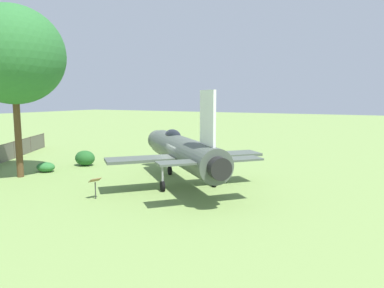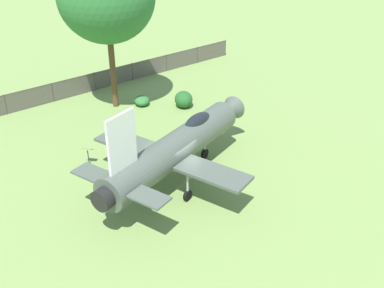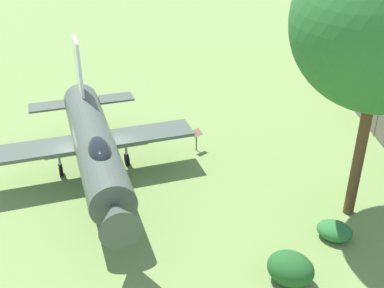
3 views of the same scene
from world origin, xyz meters
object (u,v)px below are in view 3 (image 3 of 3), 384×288
Objects in this scene: display_jet at (95,145)px; shrub_near_fence at (335,231)px; info_plaque at (196,136)px; shrub_by_tree at (290,269)px.

display_jet is 10.68m from shrub_near_fence.
display_jet reaches higher than shrub_near_fence.
shrub_by_tree is at bearing 137.37° from info_plaque.
info_plaque is at bearing -24.08° from shrub_near_fence.
display_jet reaches higher than shrub_by_tree.
shrub_by_tree reaches higher than info_plaque.
shrub_near_fence is 1.21× the size of info_plaque.
shrub_by_tree is (0.79, 3.09, 0.25)m from shrub_near_fence.
display_jet is at bearing 65.04° from info_plaque.
info_plaque reaches higher than shrub_near_fence.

